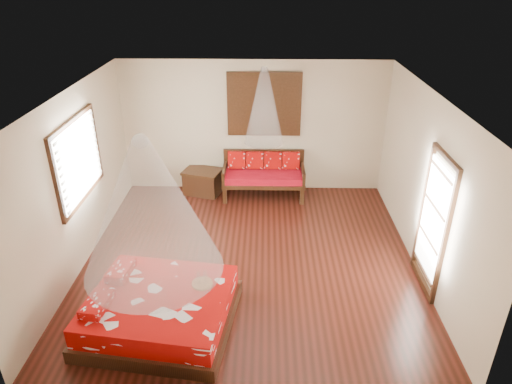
% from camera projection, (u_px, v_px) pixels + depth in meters
% --- Properties ---
extents(room, '(5.54, 5.54, 2.84)m').
position_uv_depth(room, '(249.00, 184.00, 7.12)').
color(room, black).
rests_on(room, ground).
extents(bed, '(2.15, 1.99, 0.63)m').
position_uv_depth(bed, '(159.00, 310.00, 6.23)').
color(bed, black).
rests_on(bed, floor).
extents(daybed, '(1.72, 0.76, 0.94)m').
position_uv_depth(daybed, '(264.00, 173.00, 9.63)').
color(daybed, black).
rests_on(daybed, floor).
extents(storage_chest, '(0.90, 0.76, 0.53)m').
position_uv_depth(storage_chest, '(203.00, 182.00, 9.84)').
color(storage_chest, black).
rests_on(storage_chest, floor).
extents(shutter_panel, '(1.52, 0.06, 1.32)m').
position_uv_depth(shutter_panel, '(264.00, 105.00, 9.32)').
color(shutter_panel, black).
rests_on(shutter_panel, wall_back).
extents(window_left, '(0.10, 1.74, 1.34)m').
position_uv_depth(window_left, '(79.00, 160.00, 7.21)').
color(window_left, black).
rests_on(window_left, wall_left).
extents(glazed_door, '(0.08, 1.02, 2.16)m').
position_uv_depth(glazed_door, '(433.00, 224.00, 6.68)').
color(glazed_door, black).
rests_on(glazed_door, floor).
extents(wine_tray, '(0.29, 0.29, 0.23)m').
position_uv_depth(wine_tray, '(202.00, 281.00, 6.30)').
color(wine_tray, brown).
rests_on(wine_tray, bed).
extents(mosquito_net_main, '(1.77, 1.77, 1.80)m').
position_uv_depth(mosquito_net_main, '(148.00, 207.00, 5.51)').
color(mosquito_net_main, white).
rests_on(mosquito_net_main, ceiling).
extents(mosquito_net_daybed, '(0.78, 0.78, 1.50)m').
position_uv_depth(mosquito_net_daybed, '(264.00, 106.00, 8.85)').
color(mosquito_net_daybed, white).
rests_on(mosquito_net_daybed, ceiling).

